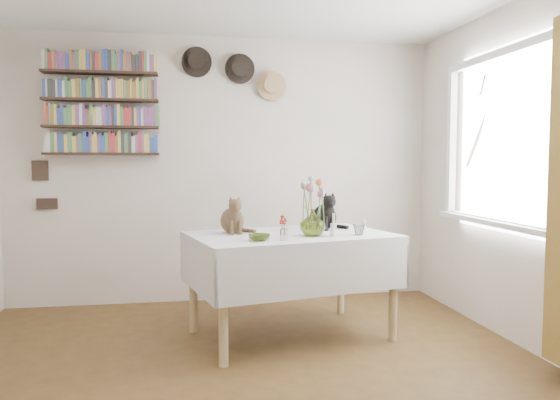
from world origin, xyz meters
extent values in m
cube|color=silver|center=(0.00, 2.27, 1.25)|extent=(4.04, 0.04, 2.54)
cube|color=silver|center=(0.00, -2.27, 1.25)|extent=(4.04, 0.04, 2.54)
cube|color=white|center=(1.97, 0.80, 1.50)|extent=(0.01, 1.40, 1.20)
cube|color=white|center=(1.97, 0.80, 2.13)|extent=(0.06, 1.52, 0.06)
cube|color=white|center=(1.97, 0.80, 0.87)|extent=(0.06, 1.52, 0.06)
cube|color=white|center=(1.97, 1.53, 1.50)|extent=(0.06, 0.06, 1.20)
cube|color=white|center=(1.94, 0.80, 0.87)|extent=(0.12, 1.50, 0.04)
cube|color=white|center=(0.41, 1.04, 0.76)|extent=(1.65, 1.26, 0.06)
cylinder|color=tan|center=(-0.13, 0.51, 0.36)|extent=(0.06, 0.06, 0.72)
cylinder|color=tan|center=(1.14, 0.81, 0.36)|extent=(0.06, 0.06, 0.72)
cylinder|color=tan|center=(-0.31, 1.27, 0.36)|extent=(0.06, 0.06, 0.72)
cylinder|color=tan|center=(0.96, 1.58, 0.36)|extent=(0.06, 0.06, 0.72)
imported|color=#96AB40|center=(0.55, 0.89, 0.89)|extent=(0.26, 0.26, 0.20)
imported|color=#96AB40|center=(0.13, 0.72, 0.81)|extent=(0.20, 0.20, 0.05)
imported|color=white|center=(0.90, 0.88, 0.83)|extent=(0.10, 0.10, 0.08)
cylinder|color=white|center=(0.69, 0.85, 0.83)|extent=(0.05, 0.05, 0.09)
cylinder|color=white|center=(0.69, 0.85, 0.92)|extent=(0.02, 0.02, 0.07)
cylinder|color=white|center=(0.30, 0.69, 0.83)|extent=(0.05, 0.05, 0.08)
cone|color=white|center=(1.02, 1.14, 0.82)|extent=(0.04, 0.04, 0.06)
sphere|color=beige|center=(1.02, 1.14, 0.86)|extent=(0.03, 0.03, 0.03)
cylinder|color=#4C7233|center=(0.52, 0.90, 0.99)|extent=(0.01, 0.01, 0.30)
sphere|color=#C97D9D|center=(0.52, 0.90, 1.14)|extent=(0.07, 0.07, 0.07)
cylinder|color=#4C7233|center=(0.59, 0.87, 0.97)|extent=(0.01, 0.01, 0.26)
sphere|color=#C97D9D|center=(0.59, 0.87, 1.10)|extent=(0.06, 0.06, 0.06)
cylinder|color=#4C7233|center=(0.61, 0.92, 1.01)|extent=(0.01, 0.01, 0.34)
sphere|color=#CD7A35|center=(0.61, 0.92, 1.18)|extent=(0.06, 0.06, 0.06)
cylinder|color=#4C7233|center=(0.49, 0.93, 0.99)|extent=(0.01, 0.01, 0.31)
sphere|color=#CD7A35|center=(0.49, 0.93, 1.15)|extent=(0.05, 0.05, 0.05)
cylinder|color=#4C7233|center=(0.55, 0.94, 1.02)|extent=(0.01, 0.01, 0.37)
sphere|color=#999E93|center=(0.55, 0.94, 1.21)|extent=(0.04, 0.04, 0.04)
cylinder|color=#4C7233|center=(0.50, 0.86, 1.00)|extent=(0.01, 0.01, 0.33)
sphere|color=#999E93|center=(0.50, 0.86, 1.17)|extent=(0.04, 0.04, 0.04)
cylinder|color=#4C7233|center=(0.62, 0.85, 0.98)|extent=(0.01, 0.01, 0.29)
sphere|color=#999E93|center=(0.62, 0.85, 1.13)|extent=(0.04, 0.04, 0.04)
cube|color=#322117|center=(-1.10, 2.16, 1.40)|extent=(1.00, 0.16, 0.02)
cube|color=#322117|center=(-1.10, 2.16, 1.64)|extent=(1.00, 0.16, 0.02)
cube|color=#322117|center=(-1.10, 2.16, 1.88)|extent=(1.00, 0.16, 0.02)
cube|color=#322117|center=(-1.10, 2.16, 2.12)|extent=(1.00, 0.16, 0.02)
cylinder|color=black|center=(-0.25, 2.21, 2.25)|extent=(0.28, 0.02, 0.28)
cylinder|color=black|center=(-0.25, 2.17, 2.25)|extent=(0.16, 0.08, 0.16)
cylinder|color=black|center=(0.15, 2.21, 2.20)|extent=(0.28, 0.02, 0.28)
cylinder|color=black|center=(0.15, 2.17, 2.20)|extent=(0.16, 0.08, 0.16)
cylinder|color=tan|center=(0.45, 2.21, 2.05)|extent=(0.28, 0.02, 0.28)
cylinder|color=tan|center=(0.45, 2.17, 2.05)|extent=(0.16, 0.08, 0.16)
cube|color=#38281E|center=(-1.65, 2.23, 1.25)|extent=(0.14, 0.02, 0.18)
cube|color=#38281E|center=(-1.60, 2.23, 0.95)|extent=(0.18, 0.02, 0.10)
camera|label=1|loc=(-0.36, -2.96, 1.33)|focal=35.00mm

